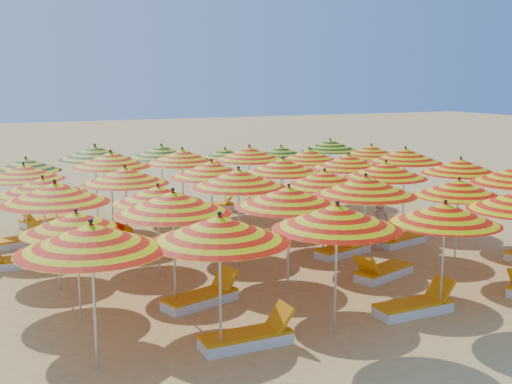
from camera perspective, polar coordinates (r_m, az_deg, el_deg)
ground at (r=18.41m, az=0.65°, el=-5.16°), size 120.00×120.00×0.00m
umbrella_0 at (r=10.70m, az=-14.42°, el=-3.94°), size 3.09×3.09×2.61m
umbrella_1 at (r=11.00m, az=-3.25°, el=-3.30°), size 3.21×3.21×2.60m
umbrella_2 at (r=12.07m, az=7.21°, el=-2.21°), size 3.05×3.05×2.59m
umbrella_3 at (r=13.59m, az=16.46°, el=-1.84°), size 2.93×2.93×2.41m
umbrella_6 at (r=13.08m, az=-15.69°, el=-2.61°), size 2.67×2.67×2.32m
umbrella_7 at (r=13.36m, az=-7.38°, el=-0.94°), size 2.90×2.90×2.61m
umbrella_8 at (r=14.18m, az=2.92°, el=-0.44°), size 2.78×2.78×2.56m
umbrella_9 at (r=15.47m, az=9.70°, el=0.54°), size 2.70×2.70×2.62m
umbrella_10 at (r=16.95m, az=17.57°, el=0.34°), size 2.33×2.33×2.39m
umbrella_12 at (r=15.10m, az=-17.43°, el=-0.08°), size 2.70×2.70×2.61m
umbrella_13 at (r=15.66m, az=-8.72°, el=-0.22°), size 2.31×2.31×2.35m
umbrella_14 at (r=16.27m, az=-1.56°, el=1.22°), size 3.20×3.20×2.65m
umbrella_15 at (r=17.41m, az=6.10°, el=1.19°), size 3.05×3.05×2.46m
umbrella_16 at (r=18.78m, az=11.44°, el=1.92°), size 2.93×2.93×2.54m
umbrella_17 at (r=20.39m, az=17.73°, el=2.19°), size 2.57×2.57×2.51m
umbrella_18 at (r=17.37m, az=-18.42°, el=0.52°), size 2.56×2.56×2.40m
umbrella_19 at (r=17.83m, az=-11.55°, el=1.45°), size 2.96×2.96×2.53m
umbrella_20 at (r=18.50m, az=-3.97°, el=2.04°), size 2.51×2.51×2.57m
umbrella_21 at (r=19.34m, az=2.40°, el=2.33°), size 3.12×3.12×2.54m
umbrella_22 at (r=20.53m, az=8.22°, el=2.69°), size 2.40×2.40×2.54m
umbrella_23 at (r=21.96m, az=13.13°, el=3.18°), size 3.17×3.17×2.62m
umbrella_24 at (r=19.76m, az=-19.95°, el=1.70°), size 2.79×2.79×2.46m
umbrella_25 at (r=20.38m, az=-12.79°, el=2.82°), size 2.76×2.76×2.67m
umbrella_26 at (r=20.96m, az=-6.57°, el=3.14°), size 2.52×2.52×2.65m
umbrella_27 at (r=21.73m, az=-0.60°, el=3.43°), size 2.88×2.88×2.64m
umbrella_28 at (r=22.59m, az=4.79°, el=3.25°), size 2.55×2.55×2.47m
umbrella_29 at (r=24.16m, az=10.20°, el=3.59°), size 2.44×2.44×2.48m
umbrella_30 at (r=22.09m, az=-19.76°, el=2.30°), size 2.90×2.90×2.36m
umbrella_31 at (r=22.28m, az=-14.12°, el=3.38°), size 3.26×3.26×2.68m
umbrella_32 at (r=23.27m, az=-8.40°, el=3.56°), size 2.46×2.46×2.55m
umbrella_33 at (r=23.72m, az=-2.77°, el=3.35°), size 2.92×2.92×2.35m
umbrella_34 at (r=24.81m, az=2.24°, el=3.60°), size 2.79×2.79×2.33m
umbrella_35 at (r=25.95m, az=6.60°, el=4.15°), size 2.92×2.92×2.49m
lounger_0 at (r=12.02m, az=-0.70°, el=-12.82°), size 1.73×0.59×0.69m
lounger_1 at (r=13.94m, az=13.96°, el=-9.84°), size 1.74×0.60×0.69m
lounger_3 at (r=14.10m, az=-4.83°, el=-9.35°), size 1.83×1.08×0.69m
lounger_4 at (r=16.15m, az=11.21°, el=-6.97°), size 1.83×1.11×0.69m
lounger_6 at (r=18.03m, az=7.83°, el=-5.08°), size 1.82×1.03×0.69m
lounger_7 at (r=19.38m, az=12.65°, el=-4.17°), size 1.82×0.99×0.69m
lounger_8 at (r=17.81m, az=-20.02°, el=-5.79°), size 1.74×0.61×0.69m
lounger_9 at (r=19.89m, az=-20.99°, el=-4.23°), size 1.83×1.04×0.69m
lounger_10 at (r=22.58m, az=-18.23°, el=-2.42°), size 1.82×1.20×0.69m
lounger_11 at (r=23.49m, az=-9.71°, el=-1.58°), size 1.82×1.25×0.69m
lounger_12 at (r=23.93m, az=-3.94°, el=-1.25°), size 1.83×1.04×0.69m
lounger_13 at (r=24.94m, az=1.09°, el=-0.77°), size 1.82×1.19×0.69m
beachgoer_a at (r=18.58m, az=10.98°, el=-2.92°), size 0.57×0.42×1.43m
beachgoer_b at (r=18.12m, az=6.18°, el=-3.02°), size 0.83×0.91×1.50m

